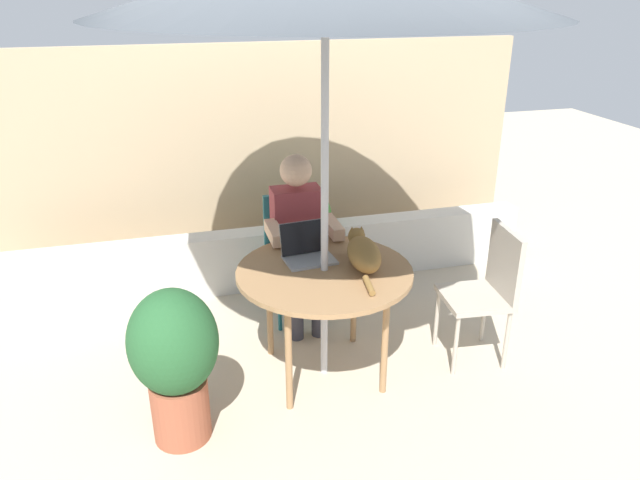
# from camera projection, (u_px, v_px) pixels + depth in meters

# --- Properties ---
(ground_plane) EXTENTS (14.00, 14.00, 0.00)m
(ground_plane) POSITION_uv_depth(u_px,v_px,m) (324.00, 371.00, 3.86)
(ground_plane) COLOR #BCAD93
(fence_back) EXTENTS (4.64, 0.08, 1.85)m
(fence_back) POSITION_uv_depth(u_px,v_px,m) (263.00, 152.00, 5.25)
(fence_back) COLOR tan
(fence_back) RESTS_ON ground
(planter_wall_low) EXTENTS (4.17, 0.20, 0.48)m
(planter_wall_low) POSITION_uv_depth(u_px,v_px,m) (282.00, 256.00, 4.89)
(planter_wall_low) COLOR beige
(planter_wall_low) RESTS_ON ground
(patio_table) EXTENTS (1.06, 1.06, 0.73)m
(patio_table) POSITION_uv_depth(u_px,v_px,m) (324.00, 278.00, 3.59)
(patio_table) COLOR #9E754C
(patio_table) RESTS_ON ground
(chair_occupied) EXTENTS (0.40, 0.40, 0.90)m
(chair_occupied) POSITION_uv_depth(u_px,v_px,m) (294.00, 246.00, 4.37)
(chair_occupied) COLOR #1E606B
(chair_occupied) RESTS_ON ground
(chair_empty) EXTENTS (0.43, 0.43, 0.90)m
(chair_empty) POSITION_uv_depth(u_px,v_px,m) (488.00, 284.00, 3.82)
(chair_empty) COLOR #B2A899
(chair_empty) RESTS_ON ground
(person_seated) EXTENTS (0.48, 0.48, 1.24)m
(person_seated) POSITION_uv_depth(u_px,v_px,m) (299.00, 233.00, 4.16)
(person_seated) COLOR maroon
(person_seated) RESTS_ON ground
(laptop) EXTENTS (0.32, 0.28, 0.21)m
(laptop) POSITION_uv_depth(u_px,v_px,m) (307.00, 248.00, 3.70)
(laptop) COLOR gray
(laptop) RESTS_ON patio_table
(cat) EXTENTS (0.24, 0.65, 0.17)m
(cat) POSITION_uv_depth(u_px,v_px,m) (363.00, 253.00, 3.59)
(cat) COLOR olive
(cat) RESTS_ON patio_table
(potted_plant_near_fence) EXTENTS (0.40, 0.40, 0.76)m
(potted_plant_near_fence) POSITION_uv_depth(u_px,v_px,m) (307.00, 227.00, 4.98)
(potted_plant_near_fence) COLOR #9E5138
(potted_plant_near_fence) RESTS_ON ground
(potted_plant_by_chair) EXTENTS (0.47, 0.47, 0.90)m
(potted_plant_by_chair) POSITION_uv_depth(u_px,v_px,m) (175.00, 357.00, 3.12)
(potted_plant_by_chair) COLOR #9E5138
(potted_plant_by_chair) RESTS_ON ground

